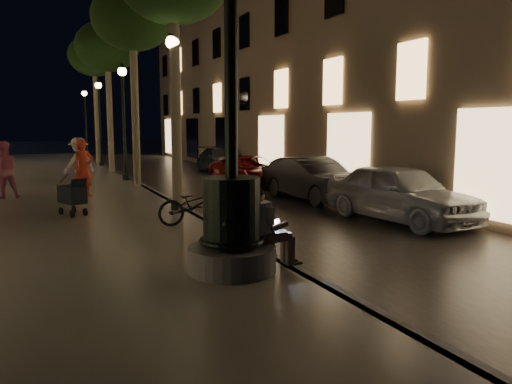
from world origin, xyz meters
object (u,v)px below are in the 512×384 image
seated_man_laptop (267,225)px  car_third (250,172)px  fountain_lamppost (232,208)px  tree_third (107,48)px  tree_second (132,19)px  lamp_curb_b (123,107)px  lamp_curb_d (85,114)px  tree_far (94,57)px  stroller (72,195)px  pedestrian_white (79,163)px  car_rear (222,160)px  pedestrian_red (84,168)px  car_second (312,179)px  bicycle (196,204)px  lamp_curb_a (174,97)px  pedestrian_pink (4,170)px  lamp_curb_c (99,111)px  car_front (400,193)px

seated_man_laptop → car_third: 11.87m
fountain_lamppost → tree_third: 18.68m
tree_second → car_third: 7.19m
lamp_curb_b → lamp_curb_d: 16.00m
tree_far → stroller: tree_far is taller
fountain_lamppost → pedestrian_white: bearing=96.3°
lamp_curb_d → pedestrian_white: size_ratio=2.60×
lamp_curb_b → car_rear: (5.47, 3.17, -2.57)m
fountain_lamppost → pedestrian_white: 11.84m
seated_man_laptop → tree_far: bearing=89.6°
pedestrian_red → car_second: bearing=-45.2°
seated_man_laptop → tree_second: tree_second is taller
seated_man_laptop → bicycle: 3.85m
tree_second → tree_third: bearing=91.0°
car_second → pedestrian_red: pedestrian_red is taller
pedestrian_red → bicycle: pedestrian_red is taller
lamp_curb_a → lamp_curb_b: same height
seated_man_laptop → pedestrian_pink: bearing=112.6°
pedestrian_white → car_rear: bearing=-172.9°
lamp_curb_c → bicycle: bearing=-90.3°
lamp_curb_b → car_front: size_ratio=1.08×
car_third → car_rear: size_ratio=0.99×
tree_second → pedestrian_red: tree_second is taller
pedestrian_red → pedestrian_white: 2.12m
tree_far → pedestrian_red: tree_far is taller
tree_third → car_rear: size_ratio=1.56×
lamp_curb_a → car_second: size_ratio=1.11×
lamp_curb_d → car_front: size_ratio=1.08×
seated_man_laptop → stroller: (-2.55, 6.22, -0.16)m
fountain_lamppost → tree_far: 24.57m
tree_second → car_rear: size_ratio=1.61×
car_third → bicycle: size_ratio=2.53×
stroller → pedestrian_white: size_ratio=0.58×
lamp_curb_a → lamp_curb_b: bearing=90.0°
car_rear → lamp_curb_c: bearing=140.8°
tree_third → car_second: tree_third is taller
seated_man_laptop → tree_second: 13.18m
lamp_curb_b → car_third: 5.91m
seated_man_laptop → tree_far: 24.63m
pedestrian_pink → pedestrian_white: (2.37, 1.50, 0.03)m
tree_third → pedestrian_white: size_ratio=3.89×
fountain_lamppost → seated_man_laptop: size_ratio=3.97×
pedestrian_white → bicycle: pedestrian_white is taller
car_second → car_rear: bearing=82.8°
lamp_curb_b → car_second: lamp_curb_b is taller
car_front → car_third: (-0.78, 8.03, -0.13)m
seated_man_laptop → car_second: 8.57m
tree_second → pedestrian_white: tree_second is taller
seated_man_laptop → car_third: seated_man_laptop is taller
lamp_curb_d → tree_far: bearing=-89.2°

